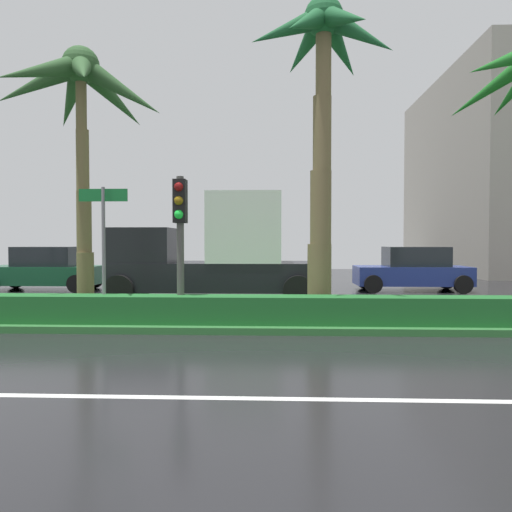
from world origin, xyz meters
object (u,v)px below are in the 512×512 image
object	(u,v)px
palm_tree_centre_left	(79,98)
street_name_sign	(104,235)
car_in_traffic_second	(413,270)
palm_tree_centre	(323,76)
traffic_signal_median_right	(180,222)
box_truck_following	(215,253)
car_in_traffic_leading	(46,269)

from	to	relation	value
palm_tree_centre_left	street_name_sign	world-z (taller)	palm_tree_centre_left
street_name_sign	car_in_traffic_second	xyz separation A→B (m)	(9.19, 8.36, -1.25)
palm_tree_centre_left	palm_tree_centre	size ratio (longest dim) A/B	0.89
street_name_sign	car_in_traffic_second	world-z (taller)	street_name_sign
palm_tree_centre	traffic_signal_median_right	xyz separation A→B (m)	(-3.20, -0.75, -3.41)
palm_tree_centre	car_in_traffic_second	world-z (taller)	palm_tree_centre
palm_tree_centre_left	box_truck_following	world-z (taller)	palm_tree_centre_left
car_in_traffic_leading	street_name_sign	bearing A→B (deg)	122.96
palm_tree_centre	street_name_sign	distance (m)	6.21
street_name_sign	traffic_signal_median_right	bearing A→B (deg)	-1.91
box_truck_following	car_in_traffic_second	size ratio (longest dim) A/B	1.49
traffic_signal_median_right	car_in_traffic_second	xyz separation A→B (m)	(7.44, 8.42, -1.54)
palm_tree_centre	car_in_traffic_second	xyz separation A→B (m)	(4.24, 7.66, -4.95)
traffic_signal_median_right	box_truck_following	distance (m)	5.04
box_truck_following	car_in_traffic_second	distance (m)	8.09
palm_tree_centre	street_name_sign	xyz separation A→B (m)	(-4.95, -0.70, -3.70)
palm_tree_centre_left	traffic_signal_median_right	distance (m)	4.33
palm_tree_centre	traffic_signal_median_right	distance (m)	4.74
traffic_signal_median_right	street_name_sign	bearing A→B (deg)	178.09
street_name_sign	car_in_traffic_leading	size ratio (longest dim) A/B	0.70
traffic_signal_median_right	box_truck_following	bearing A→B (deg)	88.19
palm_tree_centre	street_name_sign	world-z (taller)	palm_tree_centre
palm_tree_centre	car_in_traffic_leading	bearing A→B (deg)	144.11
box_truck_following	car_in_traffic_second	world-z (taller)	box_truck_following
street_name_sign	box_truck_following	bearing A→B (deg)	68.87
car_in_traffic_second	palm_tree_centre	bearing A→B (deg)	61.04
car_in_traffic_leading	car_in_traffic_second	distance (m)	14.41
palm_tree_centre_left	car_in_traffic_second	xyz separation A→B (m)	(10.19, 7.17, -4.65)
traffic_signal_median_right	street_name_sign	distance (m)	1.77
palm_tree_centre_left	car_in_traffic_leading	bearing A→B (deg)	121.63
palm_tree_centre	traffic_signal_median_right	world-z (taller)	palm_tree_centre
traffic_signal_median_right	car_in_traffic_second	world-z (taller)	traffic_signal_median_right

